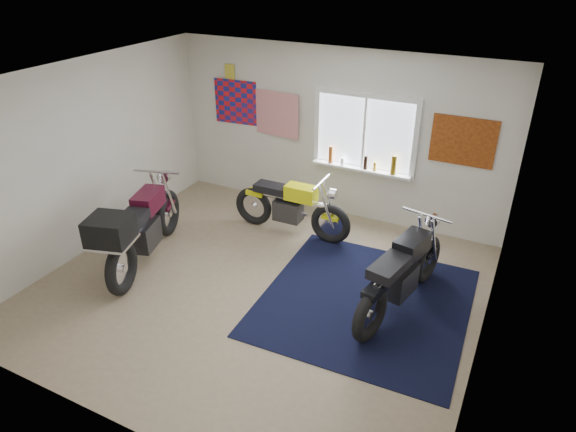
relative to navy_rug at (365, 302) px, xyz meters
The scene contains 10 objects.
ground 1.39m from the navy_rug, 166.42° to the right, with size 5.50×5.50×0.00m, color #9E896B.
room_shell 2.15m from the navy_rug, 166.42° to the right, with size 5.50×5.50×5.50m.
navy_rug is the anchor object (origin of this frame).
window_assembly 2.68m from the navy_rug, 111.69° to the left, with size 1.66×0.17×1.26m.
oil_bottles 2.43m from the navy_rug, 109.87° to the left, with size 1.11×0.09×0.30m.
flag_display 4.45m from the navy_rug, 146.48° to the left, with size 1.60×0.10×1.17m.
triumph_poster 2.72m from the navy_rug, 74.47° to the left, with size 0.90×0.03×0.70m, color #A54C14.
yellow_triumph 2.06m from the navy_rug, 144.33° to the left, with size 1.96×0.59×0.99m.
black_chrome_bike 0.62m from the navy_rug, 13.61° to the left, with size 0.71×2.11×1.09m.
maroon_tourer 3.17m from the navy_rug, 168.70° to the right, with size 1.05×2.24×1.15m.
Camera 1 is at (2.83, -4.79, 4.01)m, focal length 32.00 mm.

